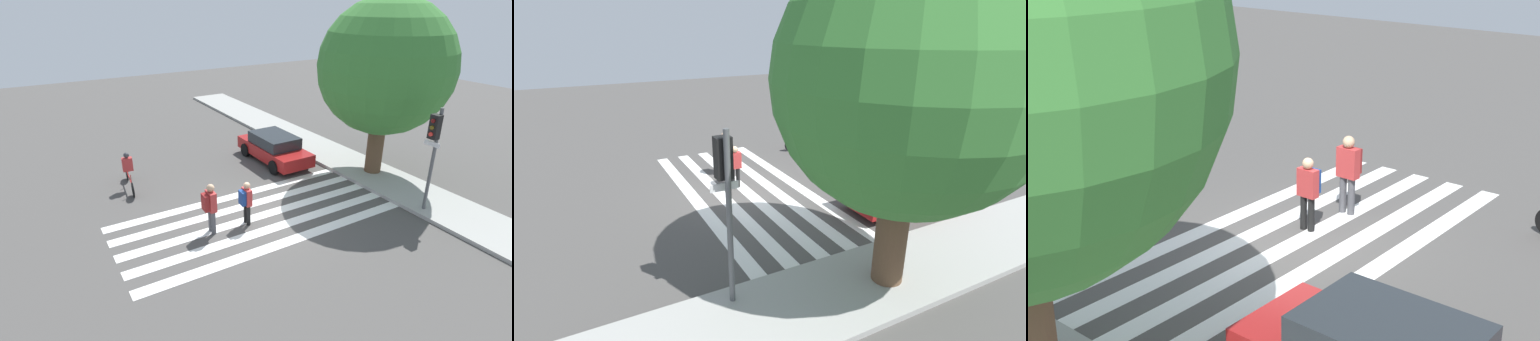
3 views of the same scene
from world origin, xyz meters
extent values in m
plane|color=#4C4947|center=(0.00, 0.00, 0.00)|extent=(60.00, 60.00, 0.00)
cube|color=white|center=(-1.86, 0.00, 0.00)|extent=(0.44, 10.00, 0.01)
cube|color=white|center=(-0.93, 0.00, 0.00)|extent=(0.44, 10.00, 0.01)
cube|color=white|center=(0.00, 0.00, 0.00)|extent=(0.44, 10.00, 0.01)
cube|color=white|center=(0.93, 0.00, 0.00)|extent=(0.44, 10.00, 0.01)
cube|color=white|center=(1.86, 0.00, 0.00)|extent=(0.44, 10.00, 0.01)
cylinder|color=#4C4C51|center=(-0.02, -1.80, 0.42)|extent=(0.16, 0.16, 0.84)
cylinder|color=#4C4C51|center=(0.20, -1.80, 0.42)|extent=(0.16, 0.16, 0.84)
cube|color=#B73333|center=(0.09, -1.80, 1.18)|extent=(0.50, 0.24, 0.67)
sphere|color=tan|center=(0.09, -1.80, 1.64)|extent=(0.26, 0.26, 0.26)
cube|color=maroon|center=(0.09, -2.00, 1.18)|extent=(0.38, 0.19, 0.56)
cylinder|color=black|center=(0.11, -0.53, 0.38)|extent=(0.14, 0.14, 0.75)
cylinder|color=black|center=(0.30, -0.53, 0.38)|extent=(0.14, 0.14, 0.75)
cube|color=#B73333|center=(0.21, -0.53, 1.05)|extent=(0.45, 0.21, 0.60)
sphere|color=tan|center=(0.21, -0.53, 1.46)|extent=(0.24, 0.24, 0.24)
cube|color=navy|center=(0.21, -0.70, 1.05)|extent=(0.33, 0.16, 0.50)
cube|color=#23282D|center=(-4.15, 3.42, 1.08)|extent=(2.29, 1.58, 0.51)
cylinder|color=black|center=(-2.86, 2.58, 0.32)|extent=(0.64, 0.20, 0.64)
camera|label=1|loc=(10.70, -6.41, 7.28)|focal=28.00mm
camera|label=2|loc=(5.33, 12.06, 5.73)|focal=28.00mm
camera|label=3|loc=(-8.07, 10.33, 6.09)|focal=50.00mm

